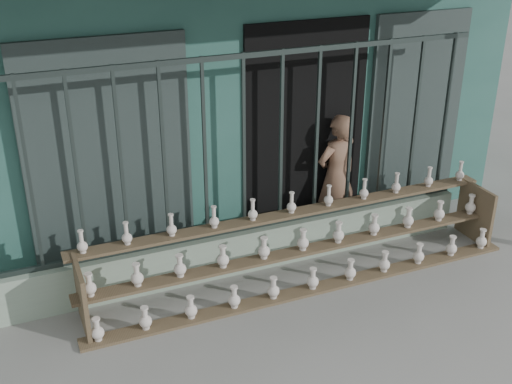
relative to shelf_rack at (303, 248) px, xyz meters
name	(u,v)px	position (x,y,z in m)	size (l,w,h in m)	color
ground	(300,340)	(-0.45, -0.89, -0.36)	(60.00, 60.00, 0.00)	slate
workshop_building	(162,54)	(-0.45, 3.34, 1.26)	(7.40, 6.60, 3.21)	#27534A
parapet_wall	(245,249)	(-0.45, 0.41, -0.13)	(5.00, 0.20, 0.45)	gray
security_fence	(244,147)	(-0.45, 0.41, 0.99)	(5.00, 0.04, 1.80)	#283330
shelf_rack	(303,248)	(0.00, 0.00, 0.00)	(4.50, 0.68, 0.85)	brown
elderly_woman	(336,176)	(0.77, 0.73, 0.35)	(0.52, 0.34, 1.42)	brown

